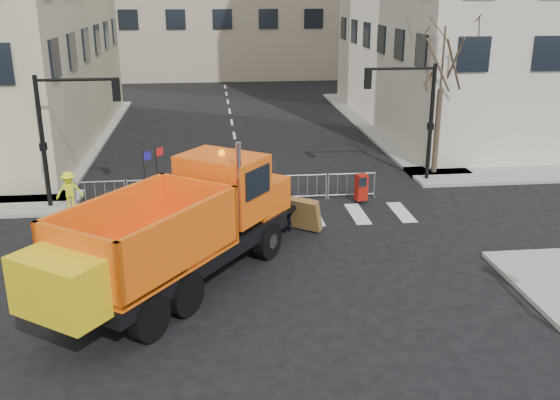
{
  "coord_description": "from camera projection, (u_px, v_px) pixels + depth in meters",
  "views": [
    {
      "loc": [
        -1.37,
        -17.34,
        8.53
      ],
      "look_at": [
        0.85,
        2.5,
        1.73
      ],
      "focal_mm": 40.0,
      "sensor_mm": 36.0,
      "label": 1
    }
  ],
  "objects": [
    {
      "name": "traffic_light_right",
      "position": [
        431.0,
        124.0,
        28.17
      ],
      "size": [
        0.18,
        0.18,
        5.4
      ],
      "primitive_type": "cylinder",
      "color": "black",
      "rests_on": "ground"
    },
    {
      "name": "crowd_barriers",
      "position": [
        229.0,
        189.0,
        26.1
      ],
      "size": [
        12.6,
        0.6,
        1.1
      ],
      "primitive_type": null,
      "color": "#9EA0A5",
      "rests_on": "ground"
    },
    {
      "name": "plow_truck",
      "position": [
        176.0,
        228.0,
        18.12
      ],
      "size": [
        8.86,
        10.66,
        4.29
      ],
      "rotation": [
        0.0,
        0.0,
        0.94
      ],
      "color": "black",
      "rests_on": "ground"
    },
    {
      "name": "traffic_light_left",
      "position": [
        43.0,
        144.0,
        24.55
      ],
      "size": [
        0.18,
        0.18,
        5.4
      ],
      "primitive_type": "cylinder",
      "color": "black",
      "rests_on": "ground"
    },
    {
      "name": "cop_c",
      "position": [
        287.0,
        210.0,
        22.77
      ],
      "size": [
        1.02,
        0.9,
        1.66
      ],
      "primitive_type": "imported",
      "rotation": [
        0.0,
        0.0,
        3.77
      ],
      "color": "black",
      "rests_on": "ground"
    },
    {
      "name": "cop_b",
      "position": [
        253.0,
        207.0,
        23.19
      ],
      "size": [
        0.85,
        0.71,
        1.6
      ],
      "primitive_type": "imported",
      "rotation": [
        0.0,
        0.0,
        3.01
      ],
      "color": "black",
      "rests_on": "ground"
    },
    {
      "name": "ground",
      "position": [
        262.0,
        280.0,
        19.21
      ],
      "size": [
        120.0,
        120.0,
        0.0
      ],
      "primitive_type": "plane",
      "color": "black",
      "rests_on": "ground"
    },
    {
      "name": "worker",
      "position": [
        69.0,
        191.0,
        24.56
      ],
      "size": [
        1.12,
        0.78,
        1.59
      ],
      "primitive_type": "imported",
      "rotation": [
        0.0,
        0.0,
        0.2
      ],
      "color": "#EEF81D",
      "rests_on": "sidewalk_back"
    },
    {
      "name": "sidewalk_back",
      "position": [
        245.0,
        193.0,
        27.18
      ],
      "size": [
        64.0,
        5.0,
        0.15
      ],
      "primitive_type": "cube",
      "color": "gray",
      "rests_on": "ground"
    },
    {
      "name": "street_tree",
      "position": [
        440.0,
        97.0,
        28.85
      ],
      "size": [
        3.0,
        3.0,
        7.5
      ],
      "primitive_type": null,
      "color": "#382B21",
      "rests_on": "ground"
    },
    {
      "name": "cop_a",
      "position": [
        272.0,
        201.0,
        23.88
      ],
      "size": [
        0.61,
        0.42,
        1.59
      ],
      "primitive_type": "imported",
      "rotation": [
        0.0,
        0.0,
        3.21
      ],
      "color": "black",
      "rests_on": "ground"
    },
    {
      "name": "newspaper_box",
      "position": [
        361.0,
        187.0,
        25.87
      ],
      "size": [
        0.53,
        0.49,
        1.1
      ],
      "primitive_type": "cube",
      "rotation": [
        0.0,
        0.0,
        0.22
      ],
      "color": "#99140B",
      "rests_on": "sidewalk_back"
    }
  ]
}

